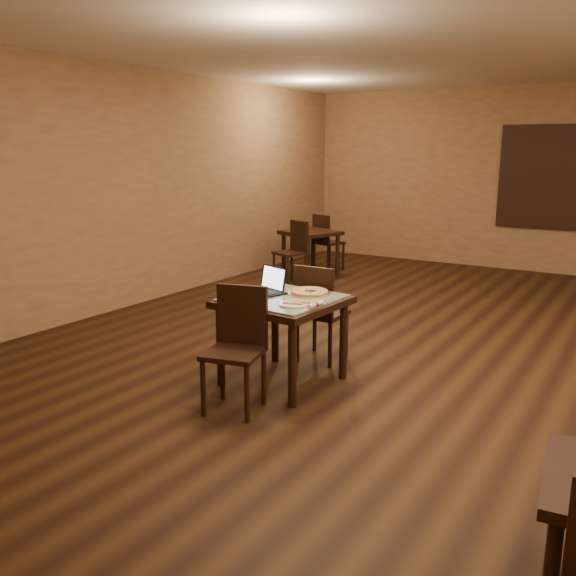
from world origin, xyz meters
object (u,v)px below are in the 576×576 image
Objects in this scene: other_table_b at (311,239)px; pizza_pan at (309,293)px; other_table_b_chair_far at (325,239)px; chair_main_near at (238,340)px; laptop at (270,286)px; other_table_b_chair_near at (294,248)px; tiled_table at (283,309)px; chair_main_far at (318,308)px.

pizza_pan is at bearing -39.91° from other_table_b.
other_table_b is 0.55m from other_table_b_chair_far.
chair_main_near is 2.51× the size of pizza_pan.
pizza_pan is (0.14, 0.86, 0.22)m from chair_main_near.
other_table_b_chair_far is (-2.26, 4.41, -0.24)m from pizza_pan.
laptop reaches higher than other_table_b_chair_far.
other_table_b_chair_far reaches higher than pizza_pan.
chair_main_near is at bearing -46.03° from other_table_b.
chair_main_near is at bearing 132.00° from other_table_b_chair_far.
laptop reaches higher than other_table_b.
other_table_b_chair_near reaches higher than pizza_pan.
tiled_table is at bearing -116.57° from pizza_pan.
pizza_pan is (0.12, 0.24, 0.11)m from tiled_table.
tiled_table is 4.13m from other_table_b_chair_near.
laptop is (-0.20, -0.52, 0.29)m from chair_main_far.
other_table_b_chair_near is at bearing 113.06° from other_table_b_chair_far.
other_table_b_chair_near is (-2.08, 2.94, -0.01)m from chair_main_far.
chair_main_near is 1.04× the size of other_table_b_chair_near.
other_table_b_chair_near is at bearing -66.94° from other_table_b.
laptop is (-0.20, 0.10, 0.16)m from tiled_table.
chair_main_near is at bearing -99.29° from pizza_pan.
other_table_b_chair_far is (-0.03, 0.55, -0.07)m from other_table_b.
chair_main_far is (0.00, 0.62, -0.13)m from tiled_table.
other_table_b is at bearing 113.06° from other_table_b_chair_far.
other_table_b_chair_near reaches higher than other_table_b.
pizza_pan is 0.39× the size of other_table_b.
laptop reaches higher than other_table_b_chair_near.
pizza_pan is (0.12, -0.38, 0.24)m from chair_main_far.
laptop is 3.95m from other_table_b_chair_near.
other_table_b_chair_near is at bearing 124.64° from tiled_table.
chair_main_near reaches higher than chair_main_far.
pizza_pan is 4.96m from other_table_b_chair_far.
tiled_table is at bearing -8.13° from laptop.
chair_main_far is (0.02, 1.24, -0.01)m from chair_main_near.
other_table_b_chair_far is (-1.94, 4.55, -0.30)m from laptop.
tiled_table is 1.03× the size of chair_main_near.
other_table_b is (-2.23, 3.87, -0.17)m from pizza_pan.
tiled_table reaches higher than other_table_b.
pizza_pan is at bearing 137.22° from other_table_b_chair_far.
other_table_b_chair_far is (-0.06, 1.09, 0.00)m from other_table_b_chair_near.
chair_main_near is 5.68m from other_table_b_chair_far.
laptop is at bearing 157.59° from tiled_table.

